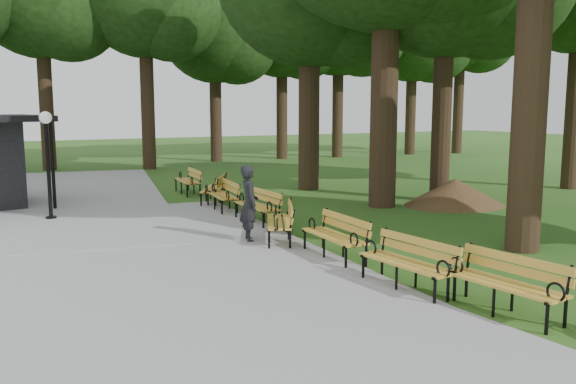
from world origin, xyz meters
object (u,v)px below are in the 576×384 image
dirt_mound (455,192)px  bench_8 (213,189)px  bench_7 (222,195)px  bench_6 (257,206)px  bench_3 (407,264)px  bench_5 (279,222)px  lamp_post (47,142)px  person (249,204)px  bench_9 (187,181)px  bench_2 (504,285)px  bench_4 (334,237)px

dirt_mound → bench_8: size_ratio=1.42×
dirt_mound → bench_7: bench_7 is taller
bench_6 → bench_3: bearing=-3.1°
bench_5 → bench_7: bearing=-159.2°
bench_6 → bench_8: size_ratio=1.00×
lamp_post → bench_7: 4.90m
person → bench_3: (0.87, -4.41, -0.42)m
bench_6 → person: bearing=-30.3°
dirt_mound → bench_8: (-6.40, 3.80, 0.03)m
bench_3 → bench_9: bearing=172.8°
bench_3 → bench_6: same height
bench_6 → bench_9: (0.04, 5.86, 0.00)m
bench_3 → bench_5: bearing=177.6°
lamp_post → bench_6: (4.68, -2.87, -1.64)m
bench_2 → bench_7: size_ratio=1.00×
bench_2 → bench_7: (-0.46, 10.04, 0.00)m
lamp_post → bench_3: (4.51, -9.17, -1.64)m
person → bench_4: size_ratio=0.91×
bench_6 → bench_7: 2.19m
bench_3 → dirt_mound: bearing=126.1°
person → lamp_post: bearing=48.8°
bench_3 → bench_8: size_ratio=1.00×
person → bench_2: 6.15m
person → bench_9: size_ratio=0.91×
person → bench_9: (1.07, 7.75, -0.42)m
bench_5 → lamp_post: bearing=-114.7°
lamp_post → bench_2: lamp_post is taller
bench_2 → bench_6: 7.87m
lamp_post → bench_3: lamp_post is taller
dirt_mound → bench_4: 7.69m
bench_3 → bench_8: (0.30, 9.89, 0.00)m
bench_4 → bench_7: size_ratio=1.00×
person → bench_9: bearing=3.5°
person → bench_5: bearing=-103.8°
bench_3 → bench_4: 2.29m
dirt_mound → bench_4: bearing=-150.3°
person → dirt_mound: (7.57, 1.68, -0.45)m
dirt_mound → person: bearing=-167.4°
bench_7 → bench_4: bearing=6.0°
bench_4 → bench_6: 4.01m
person → bench_3: bearing=-157.5°
lamp_post → bench_3: size_ratio=1.51×
bench_5 → bench_8: size_ratio=1.00×
dirt_mound → bench_2: 9.85m
person → dirt_mound: 7.76m
lamp_post → bench_9: (4.72, 2.99, -1.64)m
bench_7 → bench_9: size_ratio=1.00×
bench_4 → bench_6: bearing=179.4°
bench_2 → bench_7: bearing=174.8°
bench_4 → bench_5: (-0.30, 1.84, 0.00)m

